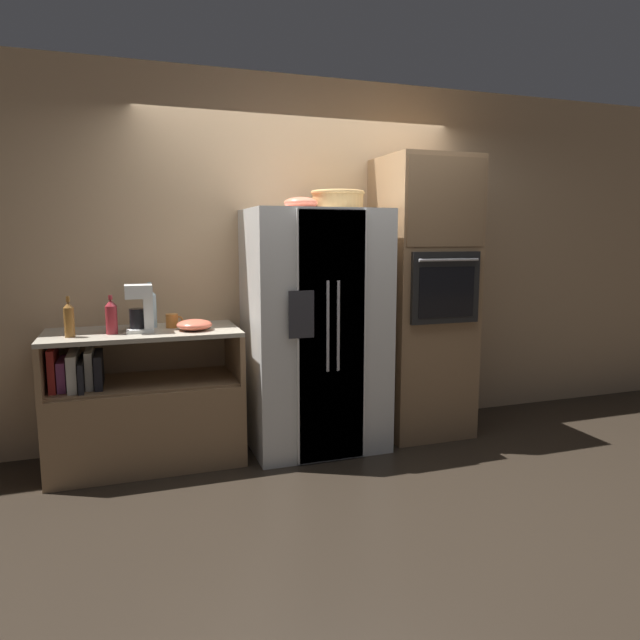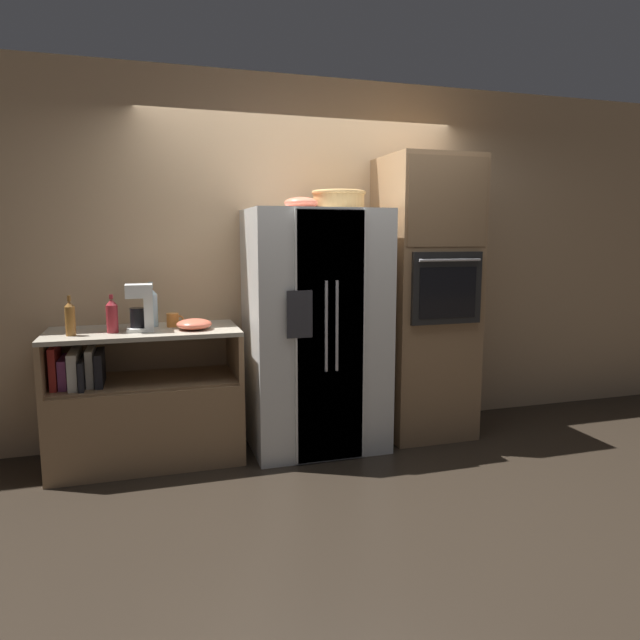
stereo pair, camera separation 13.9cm
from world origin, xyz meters
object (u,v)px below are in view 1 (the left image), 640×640
mixing_bowl (194,325)px  coffee_maker (142,306)px  bottle_short (69,319)px  bottle_tall (150,308)px  bottle_wide (111,317)px  fruit_bowl (301,203)px  mug (172,321)px  wall_oven (422,298)px  refrigerator (315,330)px  wicker_basket (338,200)px

mixing_bowl → coffee_maker: coffee_maker is taller
bottle_short → mixing_bowl: bearing=1.5°
mixing_bowl → bottle_tall: bearing=141.1°
bottle_short → bottle_wide: bottle_short is taller
bottle_wide → bottle_short: bearing=-170.7°
fruit_bowl → bottle_short: bearing=-177.6°
mixing_bowl → mug: bearing=128.5°
bottle_short → fruit_bowl: bearing=2.4°
wall_oven → bottle_short: (-2.59, -0.10, -0.04)m
mixing_bowl → bottle_short: bearing=-178.5°
refrigerator → mixing_bowl: bearing=-177.4°
wall_oven → wicker_basket: size_ratio=5.43×
wicker_basket → fruit_bowl: wicker_basket is taller
refrigerator → wicker_basket: size_ratio=4.41×
fruit_bowl → bottle_short: size_ratio=0.92×
wicker_basket → bottle_wide: size_ratio=1.56×
bottle_tall → bottle_short: bottle_tall is taller
mixing_bowl → bottle_wide: bearing=177.8°
wall_oven → refrigerator: bearing=-177.5°
refrigerator → bottle_wide: size_ratio=6.89×
bottle_tall → bottle_wide: 0.33m
wall_oven → coffee_maker: (-2.14, -0.03, 0.02)m
mixing_bowl → refrigerator: bearing=2.6°
wicker_basket → coffee_maker: size_ratio=1.26×
refrigerator → bottle_wide: bearing=-179.2°
wall_oven → coffee_maker: bearing=-179.3°
bottle_short → coffee_maker: (0.45, 0.07, 0.06)m
bottle_tall → bottle_wide: size_ratio=1.24×
bottle_wide → coffee_maker: bearing=9.4°
wicker_basket → mug: bearing=177.6°
wicker_basket → fruit_bowl: bearing=-166.9°
wall_oven → coffee_maker: size_ratio=6.85×
fruit_bowl → mug: 1.24m
bottle_wide → fruit_bowl: bearing=1.0°
mug → wall_oven: bearing=-2.6°
refrigerator → coffee_maker: bearing=179.4°
bottle_tall → mug: bottle_tall is taller
mug → coffee_maker: coffee_maker is taller
refrigerator → bottle_tall: 1.19m
refrigerator → mug: refrigerator is taller
wall_oven → bottle_wide: wall_oven is taller
mixing_bowl → wall_oven: bearing=2.6°
mug → mixing_bowl: bearing=-51.5°
mug → bottle_tall: bearing=158.6°
refrigerator → wall_oven: 0.94m
bottle_short → mixing_bowl: (0.79, 0.02, -0.08)m
wicker_basket → mug: (-1.22, 0.05, -0.86)m
fruit_bowl → bottle_tall: bearing=170.4°
coffee_maker → fruit_bowl: bearing=-0.5°
bottle_tall → mug: (0.14, -0.06, -0.09)m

